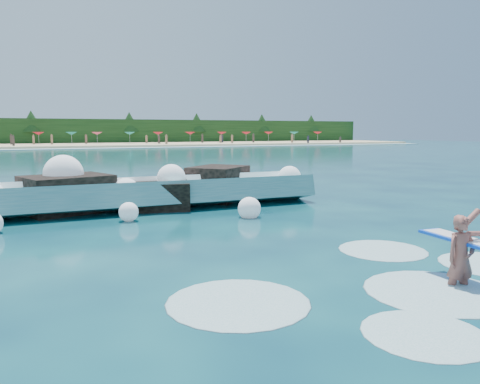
# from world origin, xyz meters

# --- Properties ---
(ground) EXTENTS (200.00, 200.00, 0.00)m
(ground) POSITION_xyz_m (0.00, 0.00, 0.00)
(ground) COLOR #07273B
(ground) RESTS_ON ground
(beach) EXTENTS (140.00, 20.00, 0.40)m
(beach) POSITION_xyz_m (0.00, 78.00, 0.20)
(beach) COLOR tan
(beach) RESTS_ON ground
(wet_band) EXTENTS (140.00, 5.00, 0.08)m
(wet_band) POSITION_xyz_m (0.00, 67.00, 0.04)
(wet_band) COLOR silver
(wet_band) RESTS_ON ground
(treeline) EXTENTS (140.00, 4.00, 5.00)m
(treeline) POSITION_xyz_m (0.00, 88.00, 2.50)
(treeline) COLOR black
(treeline) RESTS_ON ground
(breaking_wave) EXTENTS (16.09, 2.59, 1.39)m
(breaking_wave) POSITION_xyz_m (-1.42, 7.69, 0.48)
(breaking_wave) COLOR teal
(breaking_wave) RESTS_ON ground
(rock_cluster) EXTENTS (8.76, 3.63, 1.58)m
(rock_cluster) POSITION_xyz_m (0.37, 8.03, 0.50)
(rock_cluster) COLOR black
(rock_cluster) RESTS_ON ground
(surfer_with_board) EXTENTS (0.91, 2.79, 1.56)m
(surfer_with_board) POSITION_xyz_m (3.55, -3.07, 0.57)
(surfer_with_board) COLOR #924F44
(surfer_with_board) RESTS_ON ground
(wave_spray) EXTENTS (15.09, 4.90, 2.02)m
(wave_spray) POSITION_xyz_m (-2.20, 7.58, 0.93)
(wave_spray) COLOR white
(wave_spray) RESTS_ON ground
(surf_foam) EXTENTS (8.58, 5.66, 0.12)m
(surf_foam) POSITION_xyz_m (2.69, -2.51, 0.00)
(surf_foam) COLOR silver
(surf_foam) RESTS_ON ground
(beach_umbrellas) EXTENTS (110.71, 6.58, 0.50)m
(beach_umbrellas) POSITION_xyz_m (-0.01, 80.07, 2.25)
(beach_umbrellas) COLOR #C73A58
(beach_umbrellas) RESTS_ON ground
(beachgoers) EXTENTS (99.89, 12.59, 1.93)m
(beachgoers) POSITION_xyz_m (-4.85, 73.01, 1.06)
(beachgoers) COLOR #3F332D
(beachgoers) RESTS_ON ground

